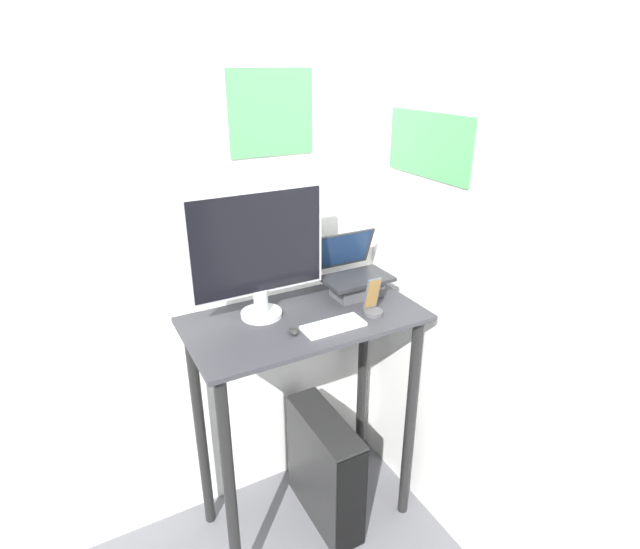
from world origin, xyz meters
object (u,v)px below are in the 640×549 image
monitor (258,254)px  cell_phone (373,304)px  keyboard (333,326)px  laptop (354,278)px  mouse (293,331)px  computer_tower (325,469)px

monitor → cell_phone: 0.53m
monitor → keyboard: (0.22, -0.23, -0.27)m
laptop → cell_phone: (-0.03, -0.21, -0.03)m
keyboard → mouse: bearing=170.0°
laptop → mouse: laptop is taller
laptop → mouse: bearing=-153.5°
monitor → cell_phone: size_ratio=3.48×
keyboard → computer_tower: size_ratio=0.44×
laptop → keyboard: bearing=-136.2°
laptop → cell_phone: bearing=-99.5°
laptop → keyboard: laptop is taller
monitor → mouse: 0.34m
monitor → mouse: (0.05, -0.20, -0.27)m
keyboard → cell_phone: bearing=6.6°
keyboard → laptop: bearing=43.8°
computer_tower → keyboard: bearing=-101.2°
monitor → keyboard: size_ratio=2.22×
computer_tower → laptop: bearing=30.3°
keyboard → cell_phone: size_ratio=1.56×
mouse → computer_tower: 0.88m
monitor → computer_tower: monitor is taller
laptop → computer_tower: (-0.22, -0.13, -0.92)m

